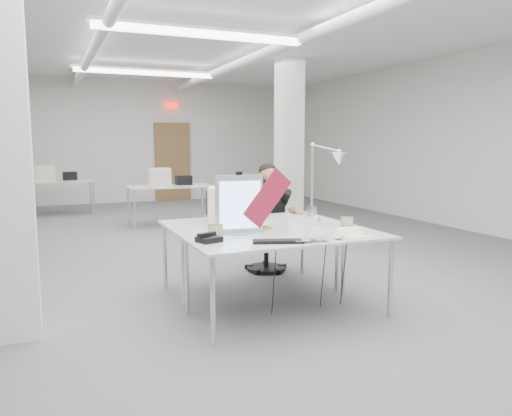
{
  "coord_description": "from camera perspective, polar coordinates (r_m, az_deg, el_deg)",
  "views": [
    {
      "loc": [
        -1.97,
        -6.44,
        1.59
      ],
      "look_at": [
        -0.1,
        -2.0,
        0.95
      ],
      "focal_mm": 35.0,
      "sensor_mm": 36.0,
      "label": 1
    }
  ],
  "objects": [
    {
      "name": "bg_desk_b",
      "position": [
        11.68,
        -21.93,
        2.86
      ],
      "size": [
        1.6,
        0.8,
        0.02
      ],
      "primitive_type": "cube",
      "color": "silver",
      "rests_on": "room_shell"
    },
    {
      "name": "paper_stack_c",
      "position": [
        4.94,
        10.77,
        -2.28
      ],
      "size": [
        0.22,
        0.16,
        0.01
      ],
      "primitive_type": "cube",
      "rotation": [
        0.0,
        0.0,
        -0.12
      ],
      "color": "silver",
      "rests_on": "desk_main"
    },
    {
      "name": "desk_clock",
      "position": [
        5.1,
        7.09,
        -1.36
      ],
      "size": [
        0.1,
        0.03,
        0.1
      ],
      "primitive_type": "cylinder",
      "rotation": [
        1.57,
        0.0,
        -0.0
      ],
      "color": "silver",
      "rests_on": "desk_main"
    },
    {
      "name": "picture_frame_left",
      "position": [
        4.49,
        -4.65,
        -2.5
      ],
      "size": [
        0.14,
        0.06,
        0.11
      ],
      "primitive_type": "cube",
      "rotation": [
        -0.21,
        0.0,
        -0.16
      ],
      "color": "#AD954A",
      "rests_on": "desk_main"
    },
    {
      "name": "room_shell",
      "position": [
        6.88,
        -5.88,
        8.39
      ],
      "size": [
        10.04,
        14.04,
        3.24
      ],
      "color": "#555658",
      "rests_on": "ground"
    },
    {
      "name": "bankers_lamp",
      "position": [
        4.8,
        0.7,
        -0.24
      ],
      "size": [
        0.35,
        0.2,
        0.37
      ],
      "primitive_type": null,
      "rotation": [
        0.0,
        0.0,
        -0.22
      ],
      "color": "gold",
      "rests_on": "desk_main"
    },
    {
      "name": "desk_second",
      "position": [
        5.3,
        -0.64,
        -1.65
      ],
      "size": [
        1.8,
        0.9,
        0.02
      ],
      "primitive_type": "cube",
      "color": "silver",
      "rests_on": "room_shell"
    },
    {
      "name": "desk_main",
      "position": [
        4.49,
        3.71,
        -3.35
      ],
      "size": [
        1.8,
        0.9,
        0.02
      ],
      "primitive_type": "cube",
      "color": "silver",
      "rests_on": "room_shell"
    },
    {
      "name": "seated_person",
      "position": [
        6.05,
        1.39,
        1.0
      ],
      "size": [
        0.55,
        0.63,
        0.83
      ],
      "primitive_type": null,
      "rotation": [
        0.0,
        0.0,
        0.22
      ],
      "color": "black",
      "rests_on": "office_chair"
    },
    {
      "name": "beige_monitor",
      "position": [
        5.24,
        -3.29,
        0.39
      ],
      "size": [
        0.49,
        0.48,
        0.37
      ],
      "primitive_type": "cube",
      "rotation": [
        0.0,
        0.0,
        -0.38
      ],
      "color": "beige",
      "rests_on": "desk_second"
    },
    {
      "name": "pennant",
      "position": [
        4.6,
        1.34,
        1.17
      ],
      "size": [
        0.51,
        0.07,
        0.55
      ],
      "primitive_type": "cube",
      "rotation": [
        0.0,
        -0.87,
        0.11
      ],
      "color": "maroon",
      "rests_on": "monitor"
    },
    {
      "name": "office_chair",
      "position": [
        6.14,
        1.19,
        -2.2
      ],
      "size": [
        0.64,
        0.64,
        1.1
      ],
      "primitive_type": null,
      "rotation": [
        0.0,
        0.0,
        0.22
      ],
      "color": "black",
      "rests_on": "room_shell"
    },
    {
      "name": "bg_desk_a",
      "position": [
        9.73,
        -9.82,
        2.46
      ],
      "size": [
        1.6,
        0.8,
        0.02
      ],
      "primitive_type": "cube",
      "color": "silver",
      "rests_on": "room_shell"
    },
    {
      "name": "paper_stack_b",
      "position": [
        4.77,
        10.59,
        -2.62
      ],
      "size": [
        0.24,
        0.3,
        0.01
      ],
      "primitive_type": "cube",
      "rotation": [
        0.0,
        0.0,
        -0.14
      ],
      "color": "#EDD28E",
      "rests_on": "desk_main"
    },
    {
      "name": "architect_lamp",
      "position": [
        5.39,
        7.74,
        3.55
      ],
      "size": [
        0.26,
        0.73,
        0.93
      ],
      "primitive_type": null,
      "rotation": [
        0.0,
        0.0,
        0.02
      ],
      "color": "#BABABF",
      "rests_on": "desk_second"
    },
    {
      "name": "paper_stack_a",
      "position": [
        4.59,
        11.09,
        -3.05
      ],
      "size": [
        0.22,
        0.31,
        0.01
      ],
      "primitive_type": "cube",
      "rotation": [
        0.0,
        0.0,
        -0.04
      ],
      "color": "silver",
      "rests_on": "desk_main"
    },
    {
      "name": "monitor",
      "position": [
        4.54,
        -1.94,
        0.39
      ],
      "size": [
        0.44,
        0.09,
        0.54
      ],
      "primitive_type": "cube",
      "rotation": [
        0.0,
        0.0,
        -0.12
      ],
      "color": "#B1B1B6",
      "rests_on": "desk_main"
    },
    {
      "name": "keyboard",
      "position": [
        4.18,
        2.53,
        -3.83
      ],
      "size": [
        0.45,
        0.28,
        0.02
      ],
      "primitive_type": "cube",
      "rotation": [
        0.0,
        0.0,
        -0.34
      ],
      "color": "black",
      "rests_on": "desk_main"
    },
    {
      "name": "desk_phone",
      "position": [
        4.23,
        -5.4,
        -3.58
      ],
      "size": [
        0.22,
        0.21,
        0.05
      ],
      "primitive_type": "cube",
      "rotation": [
        0.0,
        0.0,
        0.31
      ],
      "color": "black",
      "rests_on": "desk_main"
    },
    {
      "name": "picture_frame_right",
      "position": [
        5.05,
        10.36,
        -1.52
      ],
      "size": [
        0.12,
        0.1,
        0.1
      ],
      "primitive_type": "cube",
      "rotation": [
        -0.21,
        0.0,
        -0.6
      ],
      "color": "olive",
      "rests_on": "desk_main"
    },
    {
      "name": "laptop",
      "position": [
        4.2,
        6.49,
        -3.81
      ],
      "size": [
        0.32,
        0.22,
        0.02
      ],
      "primitive_type": "imported",
      "rotation": [
        0.0,
        0.0,
        -0.08
      ],
      "color": "#B2B3B7",
      "rests_on": "desk_main"
    },
    {
      "name": "mouse",
      "position": [
        4.37,
        9.46,
        -3.34
      ],
      "size": [
        0.11,
        0.09,
        0.04
      ],
      "primitive_type": "ellipsoid",
      "rotation": [
        0.0,
        0.0,
        -0.42
      ],
      "color": "silver",
      "rests_on": "desk_main"
    }
  ]
}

